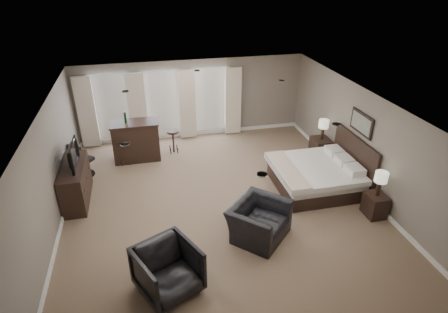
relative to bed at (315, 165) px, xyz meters
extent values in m
cube|color=brown|center=(-2.58, -0.17, -0.68)|extent=(7.60, 8.60, 0.04)
cube|color=silver|center=(-2.58, -0.17, 1.92)|extent=(7.60, 8.60, 0.04)
cube|color=slate|center=(-2.58, 4.08, 0.62)|extent=(7.50, 0.04, 2.60)
cube|color=slate|center=(-2.58, -4.42, 0.62)|extent=(7.50, 0.04, 2.60)
cube|color=slate|center=(-6.33, -0.17, 0.62)|extent=(0.04, 8.50, 2.60)
cube|color=slate|center=(1.17, -0.17, 0.62)|extent=(0.04, 8.50, 2.60)
cube|color=silver|center=(-5.18, 4.02, 0.57)|extent=(1.15, 0.04, 2.05)
cube|color=silver|center=(-3.58, 4.02, 0.57)|extent=(1.15, 0.04, 2.05)
cube|color=silver|center=(-1.98, 4.02, 0.57)|extent=(1.15, 0.04, 2.05)
cube|color=beige|center=(-5.93, 3.90, 0.50)|extent=(0.55, 0.12, 2.30)
cube|color=beige|center=(-4.38, 3.90, 0.50)|extent=(0.55, 0.12, 2.30)
cube|color=beige|center=(-2.78, 3.90, 0.50)|extent=(0.55, 0.12, 2.30)
cube|color=beige|center=(-1.23, 3.90, 0.50)|extent=(0.55, 0.12, 2.30)
cube|color=silver|center=(0.00, 0.00, 0.00)|extent=(2.13, 2.03, 1.36)
cube|color=black|center=(0.89, -1.45, -0.40)|extent=(0.42, 0.52, 0.56)
cube|color=black|center=(0.89, 1.45, -0.34)|extent=(0.50, 0.61, 0.67)
cube|color=beige|center=(0.89, -1.45, 0.19)|extent=(0.30, 0.30, 0.61)
cube|color=beige|center=(0.89, 1.45, 0.30)|extent=(0.29, 0.29, 0.61)
cube|color=slate|center=(1.12, 0.00, 1.07)|extent=(0.04, 0.96, 0.56)
cube|color=black|center=(-6.03, 0.80, -0.19)|extent=(0.55, 1.69, 0.98)
imported|color=black|center=(-6.03, 0.80, 0.37)|extent=(0.59, 1.02, 0.13)
imported|color=black|center=(-2.02, -1.55, -0.14)|extent=(1.44, 1.44, 1.08)
imported|color=black|center=(-4.07, -2.65, -0.16)|extent=(1.33, 1.30, 1.04)
cube|color=black|center=(-4.51, 2.70, -0.07)|extent=(1.39, 0.73, 1.22)
cube|color=black|center=(-4.85, 2.45, -0.30)|extent=(0.44, 0.44, 0.76)
cube|color=black|center=(-3.39, 2.91, -0.31)|extent=(0.45, 0.45, 0.73)
cube|color=black|center=(-5.99, 2.03, -0.16)|extent=(0.73, 0.73, 1.03)
camera|label=1|loc=(-4.21, -7.72, 4.74)|focal=30.00mm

